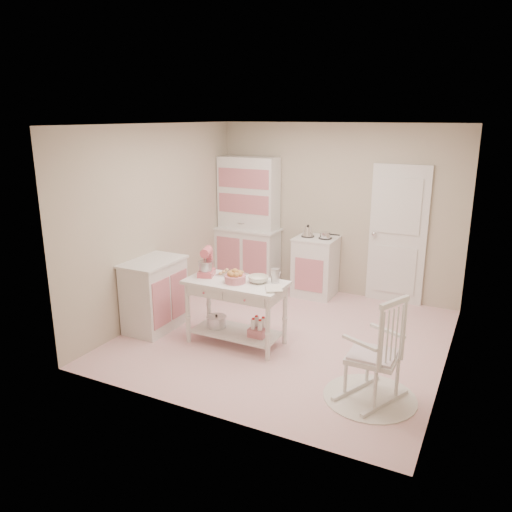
{
  "coord_description": "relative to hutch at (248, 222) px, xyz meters",
  "views": [
    {
      "loc": [
        2.28,
        -5.35,
        2.7
      ],
      "look_at": [
        -0.45,
        0.06,
        0.99
      ],
      "focal_mm": 35.0,
      "sensor_mm": 36.0,
      "label": 1
    }
  ],
  "objects": [
    {
      "name": "stand_mixer",
      "position": [
        0.52,
        -2.08,
        -0.07
      ],
      "size": [
        0.28,
        0.33,
        0.34
      ],
      "primitive_type": "cube",
      "rotation": [
        0.0,
        0.0,
        0.32
      ],
      "color": "#CE5764",
      "rests_on": "work_table"
    },
    {
      "name": "stove",
      "position": [
        1.2,
        -0.05,
        -0.58
      ],
      "size": [
        0.62,
        0.57,
        0.92
      ],
      "primitive_type": "cube",
      "color": "silver",
      "rests_on": "ground"
    },
    {
      "name": "base_cabinet",
      "position": [
        -0.23,
        -2.17,
        -0.58
      ],
      "size": [
        0.54,
        0.84,
        0.92
      ],
      "primitive_type": "cube",
      "color": "silver",
      "rests_on": "ground"
    },
    {
      "name": "mixing_bowl",
      "position": [
        1.2,
        -2.02,
        -0.2
      ],
      "size": [
        0.24,
        0.24,
        0.08
      ],
      "primitive_type": "imported",
      "color": "silver",
      "rests_on": "work_table"
    },
    {
      "name": "cookie_tray",
      "position": [
        0.79,
        -1.92,
        -0.23
      ],
      "size": [
        0.34,
        0.24,
        0.02
      ],
      "primitive_type": "cube",
      "color": "silver",
      "rests_on": "work_table"
    },
    {
      "name": "work_table",
      "position": [
        0.94,
        -2.1,
        -0.64
      ],
      "size": [
        1.2,
        0.6,
        0.8
      ],
      "primitive_type": "cube",
      "color": "silver",
      "rests_on": "ground"
    },
    {
      "name": "hutch",
      "position": [
        0.0,
        0.0,
        0.0
      ],
      "size": [
        1.06,
        0.5,
        2.08
      ],
      "primitive_type": "cube",
      "color": "silver",
      "rests_on": "ground"
    },
    {
      "name": "lace_rug",
      "position": [
        2.72,
        -2.6,
        -1.03
      ],
      "size": [
        0.92,
        0.92,
        0.01
      ],
      "primitive_type": "cylinder",
      "color": "white",
      "rests_on": "ground"
    },
    {
      "name": "recipe_book",
      "position": [
        1.39,
        -2.22,
        -0.23
      ],
      "size": [
        0.28,
        0.3,
        0.02
      ],
      "primitive_type": "imported",
      "rotation": [
        0.0,
        0.0,
        0.52
      ],
      "color": "silver",
      "rests_on": "work_table"
    },
    {
      "name": "rocking_chair",
      "position": [
        2.72,
        -2.6,
        -0.49
      ],
      "size": [
        0.73,
        0.85,
        1.1
      ],
      "primitive_type": "cube",
      "rotation": [
        0.0,
        0.0,
        -0.42
      ],
      "color": "silver",
      "rests_on": "ground"
    },
    {
      "name": "room_shell",
      "position": [
        1.4,
        -1.66,
        0.61
      ],
      "size": [
        3.84,
        3.84,
        2.62
      ],
      "color": "pink",
      "rests_on": "ground"
    },
    {
      "name": "bread_basket",
      "position": [
        0.96,
        -2.15,
        -0.19
      ],
      "size": [
        0.25,
        0.25,
        0.09
      ],
      "primitive_type": "cylinder",
      "color": "#C9737F",
      "rests_on": "work_table"
    },
    {
      "name": "door",
      "position": [
        2.35,
        0.21,
        -0.02
      ],
      "size": [
        0.82,
        0.05,
        2.04
      ],
      "primitive_type": "cube",
      "color": "silver",
      "rests_on": "ground"
    },
    {
      "name": "metal_pitcher",
      "position": [
        1.38,
        -1.94,
        -0.16
      ],
      "size": [
        0.1,
        0.1,
        0.17
      ],
      "primitive_type": "cylinder",
      "color": "silver",
      "rests_on": "work_table"
    }
  ]
}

